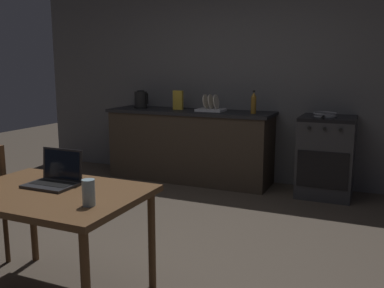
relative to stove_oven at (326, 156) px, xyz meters
The scene contains 12 objects.
ground_plane 2.58m from the stove_oven, 119.50° to the right, with size 12.00×12.00×0.00m, color #473D33.
back_wall 1.31m from the stove_oven, 159.65° to the left, with size 6.40×0.10×2.58m, color #5B5B5C.
kitchen_counter 1.71m from the stove_oven, behind, with size 2.16×0.64×0.92m.
stove_oven is the anchor object (origin of this frame).
dining_table 3.27m from the stove_oven, 113.97° to the right, with size 1.15×0.82×0.71m.
laptop 3.20m from the stove_oven, 115.85° to the right, with size 0.32×0.24×0.23m.
electric_kettle 2.50m from the stove_oven, behind, with size 0.20×0.18×0.24m.
bottle 1.04m from the stove_oven, behind, with size 0.06×0.06×0.27m.
frying_pan 0.49m from the stove_oven, 143.47° to the right, with size 0.26×0.44×0.05m.
drinking_glass 3.27m from the stove_oven, 106.65° to the right, with size 0.07×0.07×0.15m.
cereal_box 1.97m from the stove_oven, behind, with size 0.13×0.05×0.25m.
dish_rack 1.51m from the stove_oven, behind, with size 0.34×0.26×0.21m.
Camera 1 is at (1.75, -2.73, 1.47)m, focal length 39.56 mm.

